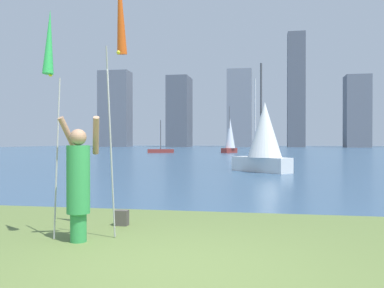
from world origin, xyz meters
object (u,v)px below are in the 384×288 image
(kite_flag_right, at_px, (120,12))
(sailboat_1, at_px, (230,136))
(person, at_px, (79,180))
(bag, at_px, (122,218))
(sailboat_6, at_px, (264,137))
(sailboat_3, at_px, (161,150))
(sailboat_0, at_px, (255,160))
(kite_flag_left, at_px, (50,48))

(kite_flag_right, relative_size, sailboat_1, 0.76)
(person, bearing_deg, bag, 66.71)
(bag, xyz_separation_m, sailboat_6, (2.37, 12.97, 1.50))
(person, height_order, sailboat_6, sailboat_6)
(sailboat_1, height_order, sailboat_3, sailboat_1)
(person, height_order, sailboat_1, sailboat_1)
(sailboat_0, relative_size, sailboat_1, 0.94)
(bag, xyz_separation_m, sailboat_1, (-1.85, 43.93, 1.89))
(person, xyz_separation_m, sailboat_0, (2.03, 20.39, -0.61))
(sailboat_0, height_order, sailboat_6, sailboat_0)
(sailboat_3, distance_m, sailboat_6, 32.27)
(sailboat_1, bearing_deg, sailboat_3, -171.29)
(person, distance_m, kite_flag_right, 2.69)
(sailboat_6, bearing_deg, kite_flag_right, -99.03)
(person, distance_m, bag, 1.45)
(kite_flag_right, bearing_deg, sailboat_0, 85.38)
(sailboat_0, bearing_deg, sailboat_1, 98.41)
(sailboat_6, bearing_deg, person, -100.36)
(person, bearing_deg, sailboat_1, 79.05)
(sailboat_3, bearing_deg, sailboat_1, 8.71)
(kite_flag_left, bearing_deg, bag, 62.74)
(bag, relative_size, sailboat_0, 0.05)
(sailboat_3, relative_size, sailboat_6, 0.78)
(kite_flag_left, height_order, bag, kite_flag_left)
(person, distance_m, sailboat_6, 14.44)
(person, xyz_separation_m, sailboat_1, (-1.63, 45.14, 1.12))
(person, bearing_deg, sailboat_6, 66.62)
(sailboat_3, bearing_deg, person, -77.16)
(sailboat_0, bearing_deg, bag, -95.39)
(bag, bearing_deg, kite_flag_right, -72.17)
(kite_flag_left, distance_m, bag, 3.04)
(kite_flag_right, bearing_deg, sailboat_1, 92.64)
(sailboat_1, distance_m, sailboat_6, 31.25)
(kite_flag_left, bearing_deg, person, 5.63)
(sailboat_1, distance_m, sailboat_3, 8.64)
(kite_flag_right, xyz_separation_m, sailboat_1, (-2.06, 44.58, -1.47))
(kite_flag_left, height_order, sailboat_3, sailboat_3)
(sailboat_0, bearing_deg, kite_flag_right, -94.62)
(kite_flag_right, distance_m, bag, 3.42)
(person, relative_size, bag, 6.91)
(bag, xyz_separation_m, sailboat_0, (1.81, 19.18, 0.16))
(kite_flag_left, height_order, sailboat_1, sailboat_1)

